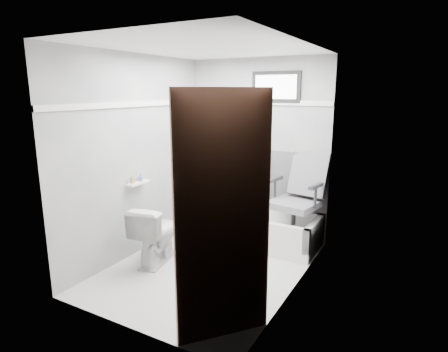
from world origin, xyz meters
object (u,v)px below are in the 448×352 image
Objects in this scene: bathtub at (260,228)px; soap_bottle_a at (133,179)px; toilet at (156,234)px; door at (234,239)px; office_chair at (294,198)px; soap_bottle_b at (141,177)px.

bathtub is 1.77m from soap_bottle_a.
door is (1.60, -1.11, 0.65)m from toilet.
bathtub is 0.75× the size of door.
toilet is (-0.85, -1.10, 0.14)m from bathtub.
office_chair reaches higher than soap_bottle_a.
soap_bottle_b is (-1.92, 1.25, -0.04)m from door.
soap_bottle_b reaches higher than bathtub.
bathtub is 2.12× the size of toilet.
bathtub is 15.81× the size of soap_bottle_a.
bathtub is at bearing 39.25° from soap_bottle_b.
soap_bottle_a is at bearing 149.88° from door.
bathtub is at bearing 43.13° from soap_bottle_a.
office_chair is (0.43, 0.03, 0.46)m from bathtub.
soap_bottle_a is at bearing -13.01° from toilet.
office_chair is at bearing 31.65° from soap_bottle_b.
soap_bottle_b is (-1.17, -0.96, 0.75)m from bathtub.
soap_bottle_a reaches higher than bathtub.
door reaches higher than bathtub.
toilet is at bearing -128.39° from office_chair.
door is at bearing -71.25° from bathtub.
door is 23.51× the size of soap_bottle_b.
soap_bottle_b is at bearing 90.00° from soap_bottle_a.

